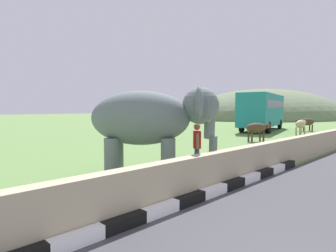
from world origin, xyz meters
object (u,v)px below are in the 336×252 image
person_handler (197,145)px  elephant (153,119)px  bus_teal (262,109)px  cow_near (257,128)px  cow_far (306,122)px  cow_mid (301,124)px

person_handler → elephant: bearing=157.2°
person_handler → bus_teal: (18.68, 6.88, 1.16)m
person_handler → cow_near: size_ratio=0.88×
elephant → person_handler: elephant is taller
cow_near → cow_far: bearing=3.1°
cow_near → cow_far: size_ratio=1.05×
cow_near → elephant: bearing=-168.8°
bus_teal → person_handler: bearing=-159.8°
cow_far → bus_teal: bearing=116.7°
cow_mid → cow_far: same height
person_handler → cow_near: bearing=16.2°
elephant → cow_mid: bearing=5.9°
elephant → cow_far: elephant is taller
bus_teal → cow_near: bus_teal is taller
person_handler → cow_mid: person_handler is taller
bus_teal → cow_mid: (-2.29, -4.44, -1.21)m
bus_teal → cow_far: (1.76, -3.50, -1.21)m
cow_near → person_handler: bearing=-163.8°
elephant → cow_mid: elephant is taller
elephant → cow_near: 11.35m
elephant → bus_teal: 21.09m
cow_mid → elephant: bearing=-174.1°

